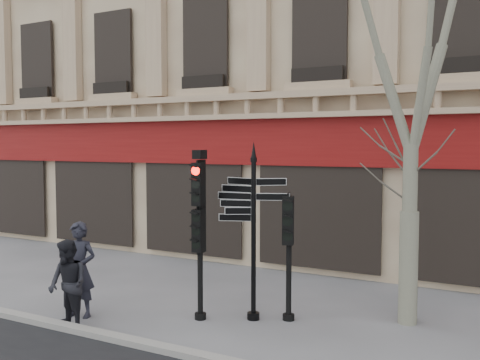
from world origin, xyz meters
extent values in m
plane|color=#5B5B5F|center=(0.00, 0.00, 0.00)|extent=(80.00, 80.00, 0.00)
cube|color=gray|center=(0.00, -1.40, 0.06)|extent=(80.00, 0.25, 0.12)
cube|color=tan|center=(0.00, 12.50, 9.00)|extent=(28.00, 15.00, 18.00)
cube|color=#680A0A|center=(0.00, 4.88, 3.60)|extent=(28.00, 0.25, 1.30)
cube|color=tan|center=(0.00, 4.65, 4.57)|extent=(28.00, 0.35, 0.74)
cylinder|color=black|center=(0.11, 0.84, 1.59)|extent=(0.10, 0.10, 3.18)
cylinder|color=black|center=(0.11, 0.84, 0.07)|extent=(0.25, 0.25, 0.14)
cone|color=black|center=(0.11, 0.84, 3.43)|extent=(0.11, 0.11, 0.32)
cylinder|color=black|center=(-0.84, 0.35, 1.57)|extent=(0.11, 0.11, 3.14)
cylinder|color=black|center=(-0.84, 0.35, 0.06)|extent=(0.23, 0.23, 0.13)
cube|color=black|center=(-0.84, 0.35, 1.82)|extent=(0.41, 0.32, 0.85)
cube|color=black|center=(-0.84, 0.35, 2.74)|extent=(0.41, 0.32, 0.85)
sphere|color=#FF0C05|center=(-0.84, 0.35, 2.97)|extent=(0.18, 0.18, 0.18)
cube|color=black|center=(-0.84, 0.35, 3.33)|extent=(0.23, 0.28, 0.18)
cylinder|color=black|center=(0.75, 1.15, 1.25)|extent=(0.12, 0.12, 2.50)
cylinder|color=black|center=(0.75, 1.15, 0.07)|extent=(0.26, 0.26, 0.14)
cube|color=black|center=(0.75, 1.15, 2.03)|extent=(0.50, 0.42, 0.95)
cylinder|color=gray|center=(2.89, 2.07, 1.11)|extent=(0.36, 0.36, 2.22)
cylinder|color=gray|center=(2.89, 2.07, 2.83)|extent=(0.28, 0.28, 1.42)
imported|color=black|center=(-3.11, -0.67, 0.98)|extent=(0.81, 0.63, 1.96)
imported|color=black|center=(-2.79, -1.30, 0.85)|extent=(0.96, 0.83, 1.71)
camera|label=1|loc=(4.86, -8.59, 3.53)|focal=40.00mm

